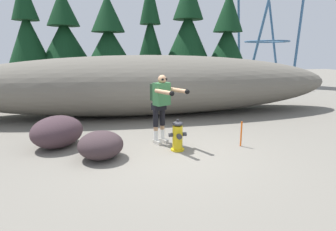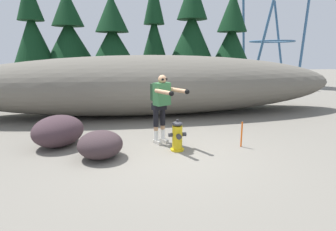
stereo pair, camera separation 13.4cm
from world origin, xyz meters
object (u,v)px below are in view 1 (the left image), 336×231
object	(u,v)px
utility_worker	(161,101)
boulder_mid	(57,132)
boulder_large	(101,145)
fire_hydrant	(178,136)
survey_stake	(241,134)

from	to	relation	value
utility_worker	boulder_mid	xyz separation A→B (m)	(-2.43, 0.26, -0.70)
utility_worker	boulder_large	bearing A→B (deg)	-91.48
fire_hydrant	utility_worker	bearing A→B (deg)	117.31
fire_hydrant	boulder_mid	xyz separation A→B (m)	(-2.70, 0.80, 0.04)
fire_hydrant	survey_stake	xyz separation A→B (m)	(1.53, -0.02, -0.03)
utility_worker	boulder_large	size ratio (longest dim) A/B	1.77
fire_hydrant	boulder_mid	size ratio (longest dim) A/B	0.58
fire_hydrant	utility_worker	xyz separation A→B (m)	(-0.28, 0.53, 0.73)
utility_worker	boulder_large	xyz separation A→B (m)	(-1.41, -0.69, -0.77)
fire_hydrant	boulder_mid	bearing A→B (deg)	163.57
fire_hydrant	boulder_large	distance (m)	1.69
survey_stake	boulder_mid	bearing A→B (deg)	169.11
boulder_large	survey_stake	xyz separation A→B (m)	(3.22, 0.14, 0.01)
utility_worker	survey_stake	world-z (taller)	utility_worker
fire_hydrant	utility_worker	distance (m)	0.95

